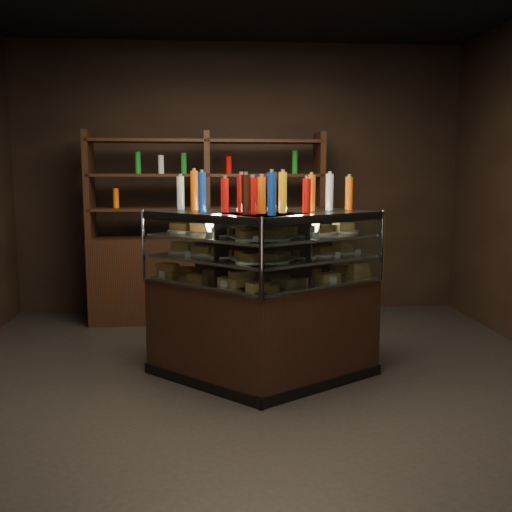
# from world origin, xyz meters

# --- Properties ---
(ground) EXTENTS (5.00, 5.00, 0.00)m
(ground) POSITION_xyz_m (0.00, 0.00, 0.00)
(ground) COLOR black
(ground) RESTS_ON ground
(room_shell) EXTENTS (5.02, 5.02, 3.01)m
(room_shell) POSITION_xyz_m (0.00, 0.00, 1.94)
(room_shell) COLOR black
(room_shell) RESTS_ON ground
(display_case) EXTENTS (1.86, 1.24, 1.29)m
(display_case) POSITION_xyz_m (0.06, 0.19, 0.44)
(display_case) COLOR black
(display_case) RESTS_ON ground
(food_display) EXTENTS (1.56, 0.86, 0.41)m
(food_display) POSITION_xyz_m (0.06, 0.18, 1.01)
(food_display) COLOR #B58741
(food_display) RESTS_ON display_case
(bottles_top) EXTENTS (1.39, 0.71, 0.30)m
(bottles_top) POSITION_xyz_m (0.06, 0.19, 1.43)
(bottles_top) COLOR #0F38B2
(bottles_top) RESTS_ON display_case
(potted_conifer) EXTENTS (0.39, 0.39, 0.83)m
(potted_conifer) POSITION_xyz_m (0.53, 0.59, 0.48)
(potted_conifer) COLOR black
(potted_conifer) RESTS_ON ground
(back_shelving) EXTENTS (2.48, 0.53, 2.00)m
(back_shelving) POSITION_xyz_m (-0.37, 2.05, 0.61)
(back_shelving) COLOR black
(back_shelving) RESTS_ON ground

